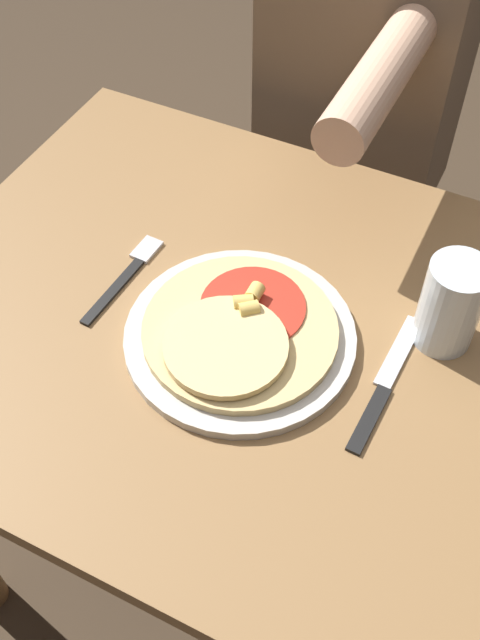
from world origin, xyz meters
The scene contains 8 objects.
ground_plane centered at (0.00, 0.00, 0.00)m, with size 8.00×8.00×0.00m, color #423323.
dining_table centered at (0.00, 0.00, 0.59)m, with size 0.99×0.73×0.72m.
plate centered at (-0.03, -0.03, 0.73)m, with size 0.29×0.29×0.01m.
pizza centered at (-0.03, -0.03, 0.74)m, with size 0.25×0.25×0.04m.
fork centered at (-0.22, 0.00, 0.72)m, with size 0.03×0.18×0.00m.
knife centered at (0.15, -0.01, 0.72)m, with size 0.03×0.22×0.00m.
drinking_glass centered at (0.19, 0.09, 0.78)m, with size 0.08×0.08×0.13m.
person_diner centered at (-0.09, 0.57, 0.71)m, with size 0.33×0.52×1.22m.
Camera 1 is at (0.22, -0.55, 1.47)m, focal length 42.00 mm.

